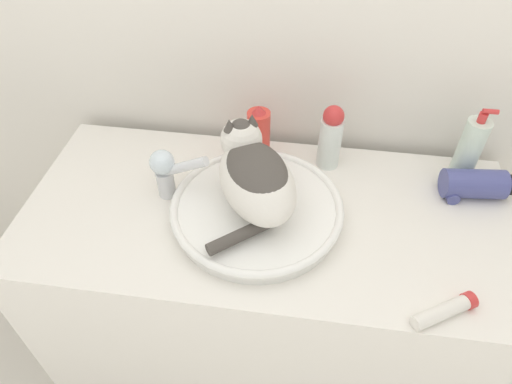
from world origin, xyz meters
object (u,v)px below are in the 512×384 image
at_px(spray_bottle_trigger, 259,135).
at_px(lotion_bottle_white, 331,137).
at_px(faucet, 167,170).
at_px(hair_dryer, 473,184).
at_px(soap_pump_bottle, 469,149).
at_px(cat, 254,174).
at_px(cream_tube, 445,311).

xyz_separation_m(spray_bottle_trigger, lotion_bottle_white, (0.19, -0.00, 0.01)).
bearing_deg(faucet, spray_bottle_trigger, 53.19).
height_order(faucet, hair_dryer, faucet).
relative_size(soap_pump_bottle, lotion_bottle_white, 1.15).
bearing_deg(cat, soap_pump_bottle, -96.48).
bearing_deg(faucet, cream_tube, -10.61).
height_order(cream_tube, hair_dryer, hair_dryer).
xyz_separation_m(lotion_bottle_white, cream_tube, (0.25, -0.44, -0.08)).
distance_m(faucet, spray_bottle_trigger, 0.27).
height_order(faucet, lotion_bottle_white, lotion_bottle_white).
distance_m(soap_pump_bottle, cream_tube, 0.45).
bearing_deg(cream_tube, hair_dryer, 72.39).
height_order(spray_bottle_trigger, soap_pump_bottle, soap_pump_bottle).
relative_size(faucet, cream_tube, 1.11).
xyz_separation_m(cat, hair_dryer, (0.54, 0.15, -0.10)).
xyz_separation_m(cream_tube, hair_dryer, (0.12, 0.37, 0.02)).
distance_m(lotion_bottle_white, hair_dryer, 0.38).
bearing_deg(soap_pump_bottle, cream_tube, -103.08).
relative_size(spray_bottle_trigger, hair_dryer, 0.96).
xyz_separation_m(cat, faucet, (-0.22, 0.03, -0.05)).
bearing_deg(soap_pump_bottle, spray_bottle_trigger, -180.00).
relative_size(cat, cream_tube, 2.34).
relative_size(cat, faucet, 2.11).
relative_size(faucet, spray_bottle_trigger, 0.91).
height_order(cat, cream_tube, cat).
height_order(lotion_bottle_white, cream_tube, lotion_bottle_white).
bearing_deg(spray_bottle_trigger, faucet, -137.99).
relative_size(cat, lotion_bottle_white, 1.77).
distance_m(cat, hair_dryer, 0.56).
bearing_deg(lotion_bottle_white, spray_bottle_trigger, 180.00).
bearing_deg(cat, faucet, 52.34).
bearing_deg(spray_bottle_trigger, hair_dryer, -7.06).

